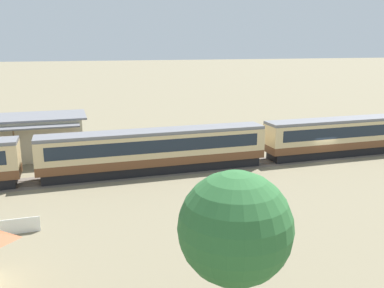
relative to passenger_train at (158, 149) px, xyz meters
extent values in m
plane|color=#7A7056|center=(17.84, -0.93, -2.30)|extent=(600.00, 600.00, 0.00)
cube|color=brown|center=(22.76, 0.00, -1.00)|extent=(21.83, 2.83, 0.80)
cube|color=#D1B784|center=(22.76, 0.00, 0.47)|extent=(21.83, 2.83, 2.15)
cube|color=#192330|center=(22.76, 0.00, 0.58)|extent=(20.08, 2.87, 1.20)
cube|color=slate|center=(22.76, 0.00, 1.70)|extent=(21.83, 2.66, 0.30)
cube|color=black|center=(22.76, 0.00, -1.84)|extent=(20.95, 2.43, 0.88)
cylinder|color=black|center=(15.56, -0.72, -1.85)|extent=(0.90, 0.18, 0.90)
cylinder|color=black|center=(15.56, 0.72, -1.85)|extent=(0.90, 0.18, 0.90)
cube|color=brown|center=(-0.27, 0.00, -1.00)|extent=(21.83, 2.83, 0.80)
cube|color=#D1B784|center=(-0.27, 0.00, 0.47)|extent=(21.83, 2.83, 2.15)
cube|color=#192330|center=(-0.27, 0.00, 0.58)|extent=(20.08, 2.87, 1.20)
cube|color=slate|center=(-0.27, 0.00, 1.70)|extent=(21.83, 2.66, 0.30)
cube|color=black|center=(-0.27, 0.00, -1.84)|extent=(20.95, 2.43, 0.88)
cylinder|color=black|center=(6.94, -0.72, -1.85)|extent=(0.90, 0.18, 0.90)
cylinder|color=black|center=(6.94, 0.72, -1.85)|extent=(0.90, 0.18, 0.90)
cylinder|color=black|center=(-7.47, -0.72, -1.85)|extent=(0.90, 0.18, 0.90)
cylinder|color=black|center=(-7.47, 0.72, -1.85)|extent=(0.90, 0.18, 0.90)
cube|color=#665B51|center=(-4.59, 0.00, -2.29)|extent=(169.47, 3.60, 0.01)
cube|color=#4C4238|center=(-4.59, -0.72, -2.28)|extent=(169.47, 0.12, 0.04)
cube|color=#4C4238|center=(-4.59, 0.72, -2.28)|extent=(169.47, 0.12, 0.04)
cube|color=beige|center=(-13.27, 9.40, -0.11)|extent=(13.16, 5.85, 4.38)
cube|color=slate|center=(-13.27, 9.40, 2.18)|extent=(14.22, 6.32, 0.20)
cube|color=slate|center=(-13.27, 5.67, 1.68)|extent=(12.64, 1.60, 0.16)
cylinder|color=brown|center=(-13.27, 5.07, -0.35)|extent=(0.14, 0.14, 3.90)
sphere|color=#2D6633|center=(-2.41, -24.02, 2.96)|extent=(4.42, 4.42, 4.42)
camera|label=1|loc=(-8.22, -37.08, 9.69)|focal=38.00mm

